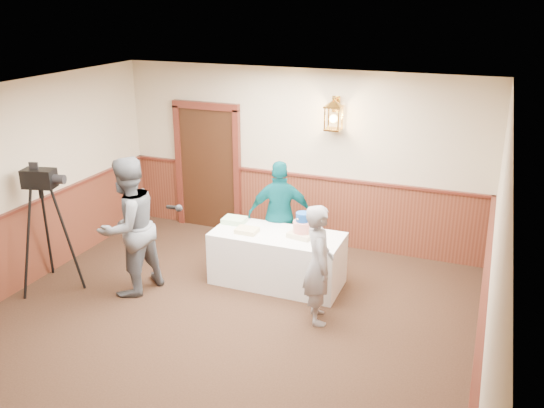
# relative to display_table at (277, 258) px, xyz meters

# --- Properties ---
(ground) EXTENTS (7.00, 7.00, 0.00)m
(ground) POSITION_rel_display_table_xyz_m (-0.26, -1.90, -0.38)
(ground) COLOR black
(ground) RESTS_ON ground
(room_shell) EXTENTS (6.02, 7.02, 2.81)m
(room_shell) POSITION_rel_display_table_xyz_m (-0.31, -1.45, 1.15)
(room_shell) COLOR #C4B393
(room_shell) RESTS_ON ground
(display_table) EXTENTS (1.80, 0.80, 0.75)m
(display_table) POSITION_rel_display_table_xyz_m (0.00, 0.00, 0.00)
(display_table) COLOR white
(display_table) RESTS_ON ground
(tiered_cake) EXTENTS (0.38, 0.38, 0.34)m
(tiered_cake) POSITION_rel_display_table_xyz_m (0.35, 0.05, 0.51)
(tiered_cake) COLOR beige
(tiered_cake) RESTS_ON display_table
(sheet_cake_yellow) EXTENTS (0.30, 0.23, 0.06)m
(sheet_cake_yellow) POSITION_rel_display_table_xyz_m (-0.41, -0.12, 0.41)
(sheet_cake_yellow) COLOR #E3C088
(sheet_cake_yellow) RESTS_ON display_table
(sheet_cake_green) EXTENTS (0.33, 0.27, 0.08)m
(sheet_cake_green) POSITION_rel_display_table_xyz_m (-0.72, 0.15, 0.41)
(sheet_cake_green) COLOR #AAE9A4
(sheet_cake_green) RESTS_ON display_table
(interviewer) EXTENTS (1.55, 1.07, 1.89)m
(interviewer) POSITION_rel_display_table_xyz_m (-1.75, -0.94, 0.57)
(interviewer) COLOR #595D63
(interviewer) RESTS_ON ground
(baker) EXTENTS (0.57, 0.66, 1.52)m
(baker) POSITION_rel_display_table_xyz_m (0.82, -0.73, 0.39)
(baker) COLOR gray
(baker) RESTS_ON ground
(assistant_p) EXTENTS (1.03, 0.69, 1.62)m
(assistant_p) POSITION_rel_display_table_xyz_m (-0.16, 0.55, 0.43)
(assistant_p) COLOR #064D53
(assistant_p) RESTS_ON ground
(tv_camera_rig) EXTENTS (0.67, 0.62, 1.70)m
(tv_camera_rig) POSITION_rel_display_table_xyz_m (-2.86, -1.25, 0.39)
(tv_camera_rig) COLOR black
(tv_camera_rig) RESTS_ON ground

